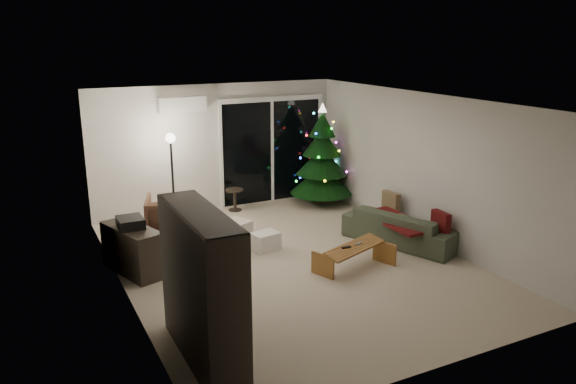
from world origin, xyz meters
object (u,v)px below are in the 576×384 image
at_px(christmas_tree, 322,155).
at_px(armchair, 172,218).
at_px(sofa, 402,227).
at_px(media_cabinet, 133,250).
at_px(bookshelf, 183,291).
at_px(coffee_table, 354,258).

bearing_deg(christmas_tree, armchair, -168.27).
relative_size(armchair, sofa, 0.44).
bearing_deg(media_cabinet, bookshelf, -107.71).
height_order(media_cabinet, sofa, media_cabinet).
xyz_separation_m(bookshelf, christmas_tree, (4.25, 4.45, 0.21)).
bearing_deg(bookshelf, christmas_tree, 61.85).
relative_size(armchair, coffee_table, 0.74).
bearing_deg(coffee_table, bookshelf, -177.11).
bearing_deg(sofa, christmas_tree, -20.44).
relative_size(bookshelf, armchair, 1.95).
distance_m(bookshelf, christmas_tree, 6.16).
relative_size(coffee_table, christmas_tree, 0.56).
bearing_deg(coffee_table, sofa, 3.19).
bearing_deg(armchair, christmas_tree, -150.67).
relative_size(bookshelf, coffee_table, 1.44).
distance_m(sofa, christmas_tree, 2.73).
relative_size(bookshelf, sofa, 0.85).
bearing_deg(media_cabinet, christmas_tree, 5.11).
bearing_deg(coffee_table, christmas_tree, 48.16).
xyz_separation_m(bookshelf, armchair, (0.90, 3.76, -0.44)).
relative_size(bookshelf, media_cabinet, 1.49).
height_order(bookshelf, coffee_table, bookshelf).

